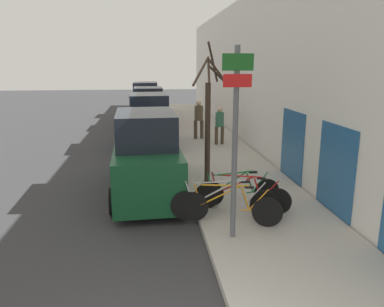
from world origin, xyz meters
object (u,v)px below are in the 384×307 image
object	(u,v)px
parked_car_1	(148,123)
parked_car_3	(146,100)
signpost	(235,137)
parked_car_0	(146,157)
pedestrian_far	(220,123)
pedestrian_near	(199,117)
bicycle_1	(225,202)
bicycle_2	(244,195)
parked_car_2	(148,110)
street_tree	(208,120)
bicycle_3	(238,191)
bicycle_0	(230,207)

from	to	relation	value
parked_car_1	parked_car_3	size ratio (longest dim) A/B	1.06
signpost	parked_car_0	distance (m)	3.86
pedestrian_far	pedestrian_near	bearing A→B (deg)	-74.50
bicycle_1	parked_car_0	distance (m)	2.99
bicycle_2	pedestrian_far	xyz separation A→B (m)	(0.86, 7.51, 0.56)
parked_car_2	pedestrian_far	size ratio (longest dim) A/B	2.59
parked_car_2	parked_car_3	size ratio (longest dim) A/B	0.99
pedestrian_near	street_tree	world-z (taller)	street_tree
parked_car_0	pedestrian_far	bearing A→B (deg)	58.73
signpost	parked_car_3	distance (m)	19.86
bicycle_2	pedestrian_near	bearing A→B (deg)	25.42
bicycle_3	pedestrian_near	xyz separation A→B (m)	(0.23, 8.65, 0.65)
parked_car_1	signpost	bearing A→B (deg)	-83.27
parked_car_0	parked_car_2	bearing A→B (deg)	87.33
street_tree	bicycle_0	bearing A→B (deg)	-89.59
parked_car_3	pedestrian_far	distance (m)	11.30
parked_car_2	pedestrian_near	bearing A→B (deg)	-62.27
signpost	parked_car_2	bearing A→B (deg)	96.19
signpost	parked_car_1	size ratio (longest dim) A/B	0.84
pedestrian_far	street_tree	xyz separation A→B (m)	(-1.38, -5.34, 0.96)
bicycle_1	parked_car_2	distance (m)	13.83
parked_car_0	bicycle_3	bearing A→B (deg)	-37.90
parked_car_1	pedestrian_near	distance (m)	2.57
bicycle_2	street_tree	distance (m)	2.70
bicycle_3	parked_car_3	bearing A→B (deg)	2.31
bicycle_0	parked_car_3	distance (m)	19.20
parked_car_2	pedestrian_far	bearing A→B (deg)	-62.43
bicycle_1	bicycle_3	size ratio (longest dim) A/B	1.13
parked_car_0	parked_car_1	world-z (taller)	parked_car_1
bicycle_2	parked_car_0	distance (m)	3.02
parked_car_0	bicycle_0	bearing A→B (deg)	-57.17
parked_car_0	pedestrian_near	xyz separation A→B (m)	(2.45, 7.04, 0.11)
signpost	pedestrian_near	size ratio (longest dim) A/B	2.12
parked_car_3	parked_car_1	bearing A→B (deg)	-88.01
signpost	bicycle_2	bearing A→B (deg)	67.14
bicycle_0	parked_car_3	world-z (taller)	parked_car_3
parked_car_0	street_tree	bearing A→B (deg)	7.77
bicycle_3	pedestrian_far	size ratio (longest dim) A/B	1.35
bicycle_0	parked_car_0	bearing A→B (deg)	53.78
parked_car_3	bicycle_0	bearing A→B (deg)	-83.10
bicycle_1	pedestrian_far	bearing A→B (deg)	-5.42
bicycle_3	parked_car_3	world-z (taller)	parked_car_3
bicycle_0	pedestrian_near	size ratio (longest dim) A/B	1.22
bicycle_0	bicycle_3	distance (m)	1.08
parked_car_1	street_tree	xyz separation A→B (m)	(1.69, -5.72, 0.97)
pedestrian_near	bicycle_1	bearing A→B (deg)	-100.42
bicycle_2	pedestrian_far	bearing A→B (deg)	19.78
bicycle_0	bicycle_2	bearing A→B (deg)	-14.93
parked_car_1	pedestrian_far	distance (m)	3.10
signpost	parked_car_2	size ratio (longest dim) A/B	0.90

